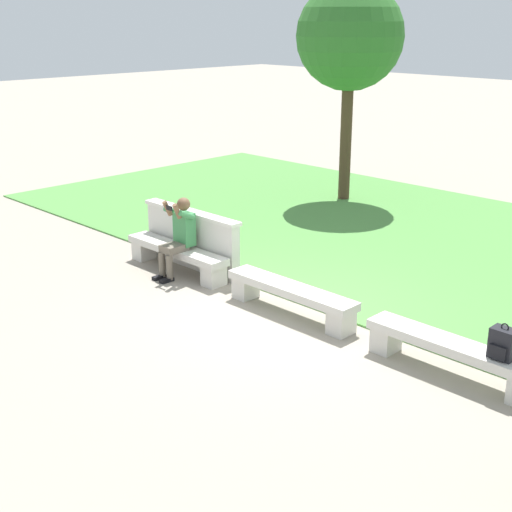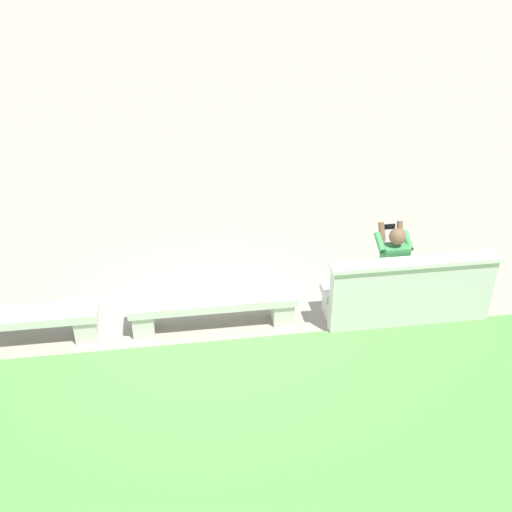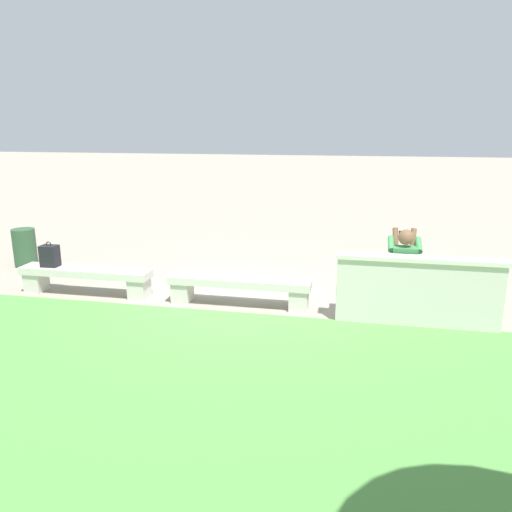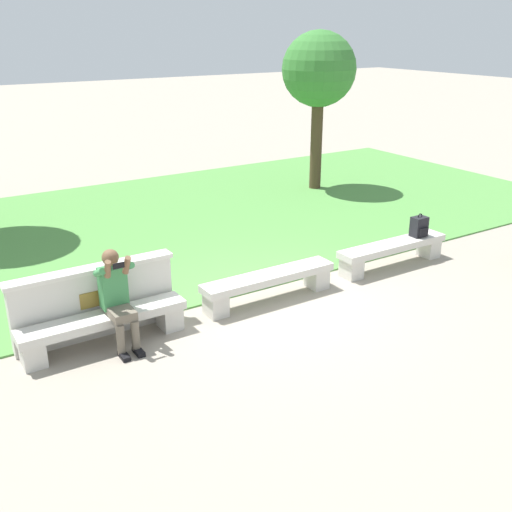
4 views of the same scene
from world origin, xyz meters
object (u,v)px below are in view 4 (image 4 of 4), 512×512
Objects in this scene: bench_main at (104,325)px; bench_near at (269,282)px; bench_mid at (392,250)px; backpack at (419,227)px; tree_behind_wall at (319,71)px; person_photographer at (117,294)px.

bench_main and bench_near have the same top height.
bench_main is 1.00× the size of bench_mid.
bench_near is at bearing 0.00° from bench_main.
backpack is at bearing -0.00° from bench_main.
bench_near is at bearing -133.56° from tree_behind_wall.
person_photographer is 3.08× the size of backpack.
bench_main is 9.34m from tree_behind_wall.
backpack is (0.62, -0.00, 0.32)m from bench_mid.
person_photographer reaches higher than bench_main.
bench_main is 1.69× the size of person_photographer.
backpack is at bearing -0.01° from bench_near.
tree_behind_wall is at bearing 46.44° from bench_near.
bench_near is at bearing 180.00° from bench_mid.
person_photographer is 9.13m from tree_behind_wall.
bench_mid is at bearing 0.00° from bench_near.
person_photographer reaches higher than backpack.
bench_near is 3.25m from backpack.
bench_near is 2.47m from person_photographer.
tree_behind_wall is (1.55, 5.04, 2.32)m from backpack.
bench_near is 7.44m from tree_behind_wall.
tree_behind_wall is (7.23, 5.12, 2.21)m from person_photographer.
bench_main is 5.22× the size of backpack.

